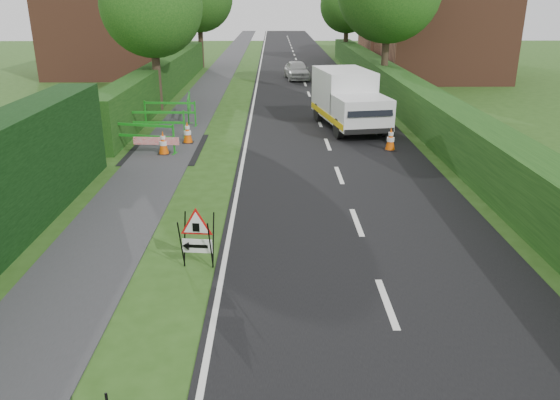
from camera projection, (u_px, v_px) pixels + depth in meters
name	position (u px, v px, depth m)	size (l,w,h in m)	color
ground	(233.00, 340.00, 8.16)	(120.00, 120.00, 0.00)	#254814
road_surface	(298.00, 65.00, 40.98)	(6.00, 90.00, 0.02)	black
footpath	(225.00, 66.00, 40.92)	(2.00, 90.00, 0.02)	#2D2D30
hedge_west_far	(167.00, 95.00, 28.72)	(1.00, 24.00, 1.80)	#14380F
hedge_east	(411.00, 118.00, 23.23)	(1.20, 50.00, 1.50)	#14380F
house_west	(109.00, 29.00, 35.14)	(7.50, 7.40, 7.88)	brown
house_east_a	(442.00, 31.00, 33.51)	(7.50, 7.40, 7.88)	brown
house_east_b	(406.00, 21.00, 46.64)	(7.50, 7.40, 7.88)	brown
tree_nw	(152.00, 6.00, 23.41)	(4.40, 4.40, 6.70)	#2D2116
tree_fe	(347.00, 5.00, 42.37)	(4.20, 4.20, 6.33)	#2D2116
triangle_sign	(195.00, 234.00, 10.11)	(0.77, 0.77, 1.02)	black
works_van	(348.00, 98.00, 21.07)	(2.64, 5.00, 2.17)	silver
traffic_cone_0	(391.00, 139.00, 18.16)	(0.38, 0.38, 0.79)	black
traffic_cone_1	(391.00, 117.00, 21.45)	(0.38, 0.38, 0.79)	black
traffic_cone_2	(367.00, 107.00, 23.43)	(0.38, 0.38, 0.79)	black
traffic_cone_3	(163.00, 143.00, 17.69)	(0.38, 0.38, 0.79)	black
traffic_cone_4	(187.00, 132.00, 19.06)	(0.38, 0.38, 0.79)	black
ped_barrier_0	(145.00, 134.00, 17.82)	(2.08, 0.82, 1.00)	#18861B
ped_barrier_1	(157.00, 120.00, 19.78)	(2.07, 0.45, 1.00)	#18861B
ped_barrier_2	(170.00, 110.00, 21.53)	(2.08, 0.50, 1.00)	#18861B
ped_barrier_3	(189.00, 104.00, 22.84)	(0.58, 2.09, 1.00)	#18861B
redwhite_plank	(157.00, 154.00, 17.83)	(1.50, 0.04, 0.25)	red
hatchback_car	(297.00, 70.00, 33.95)	(1.34, 3.32, 1.13)	silver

